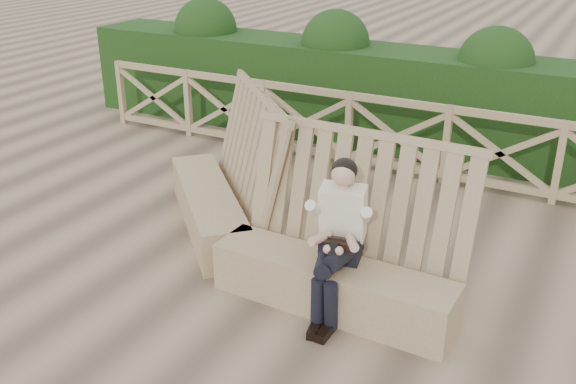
% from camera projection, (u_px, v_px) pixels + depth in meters
% --- Properties ---
extents(ground, '(60.00, 60.00, 0.00)m').
position_uv_depth(ground, '(272.00, 290.00, 6.36)').
color(ground, brown).
rests_on(ground, ground).
extents(bench, '(4.16, 2.32, 1.62)m').
position_uv_depth(bench, '(269.00, 226.00, 6.73)').
color(bench, '#87704D').
rests_on(bench, ground).
extents(woman, '(0.47, 0.90, 1.47)m').
position_uv_depth(woman, '(339.00, 233.00, 5.76)').
color(woman, black).
rests_on(woman, ground).
extents(guardrail, '(10.10, 0.09, 1.10)m').
position_uv_depth(guardrail, '(395.00, 137.00, 8.95)').
color(guardrail, '#927E55').
rests_on(guardrail, ground).
extents(hedge, '(12.00, 1.20, 1.50)m').
position_uv_depth(hedge, '(423.00, 102.00, 9.84)').
color(hedge, black).
rests_on(hedge, ground).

